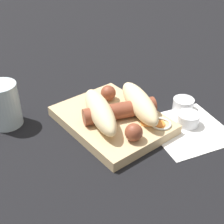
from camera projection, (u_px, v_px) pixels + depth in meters
ground_plane at (112, 124)px, 0.67m from camera, size 3.00×3.00×0.00m
food_tray at (112, 120)px, 0.66m from camera, size 0.23×0.18×0.02m
bread_roll at (119, 106)px, 0.64m from camera, size 0.20×0.18×0.05m
sausage at (120, 111)px, 0.64m from camera, size 0.18×0.16×0.03m
pickled_veggies at (155, 123)px, 0.63m from camera, size 0.06×0.06×0.00m
napkin at (188, 129)px, 0.65m from camera, size 0.19×0.19×0.00m
condiment_cup_near at (188, 120)px, 0.66m from camera, size 0.05×0.05×0.03m
condiment_cup_far at (183, 105)px, 0.71m from camera, size 0.05×0.05×0.03m
drink_glass at (4, 105)px, 0.64m from camera, size 0.07×0.07×0.09m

